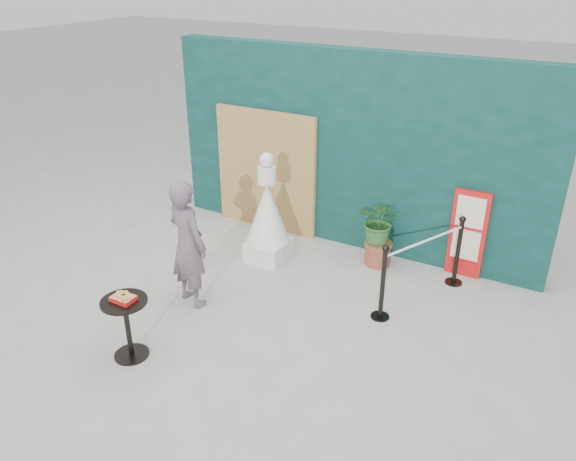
{
  "coord_description": "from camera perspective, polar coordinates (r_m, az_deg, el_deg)",
  "views": [
    {
      "loc": [
        3.17,
        -4.4,
        4.15
      ],
      "look_at": [
        0.0,
        1.2,
        1.0
      ],
      "focal_mm": 35.0,
      "sensor_mm": 36.0,
      "label": 1
    }
  ],
  "objects": [
    {
      "name": "food_basket",
      "position": [
        6.45,
        -16.37,
        -6.55
      ],
      "size": [
        0.26,
        0.19,
        0.11
      ],
      "color": "red",
      "rests_on": "cafe_table"
    },
    {
      "name": "woman",
      "position": [
        7.26,
        -10.14,
        -1.38
      ],
      "size": [
        0.71,
        0.55,
        1.71
      ],
      "primitive_type": "imported",
      "rotation": [
        0.0,
        0.0,
        2.88
      ],
      "color": "#61535E",
      "rests_on": "ground"
    },
    {
      "name": "menu_board",
      "position": [
        8.25,
        17.78,
        -0.38
      ],
      "size": [
        0.5,
        0.07,
        1.3
      ],
      "color": "red",
      "rests_on": "ground"
    },
    {
      "name": "cafe_table",
      "position": [
        6.61,
        -16.08,
        -8.67
      ],
      "size": [
        0.52,
        0.52,
        0.75
      ],
      "color": "black",
      "rests_on": "ground"
    },
    {
      "name": "bamboo_fence",
      "position": [
        9.2,
        -2.27,
        6.05
      ],
      "size": [
        1.8,
        0.08,
        2.0
      ],
      "primitive_type": "cube",
      "color": "tan",
      "rests_on": "ground"
    },
    {
      "name": "ground",
      "position": [
        6.83,
        -5.06,
        -11.46
      ],
      "size": [
        60.0,
        60.0,
        0.0
      ],
      "primitive_type": "plane",
      "color": "#ADAAA5",
      "rests_on": "ground"
    },
    {
      "name": "stanchion_barrier",
      "position": [
        7.56,
        13.48,
        -3.65
      ],
      "size": [
        0.84,
        1.54,
        1.03
      ],
      "color": "black",
      "rests_on": "ground"
    },
    {
      "name": "statue",
      "position": [
        8.27,
        -2.08,
        1.32
      ],
      "size": [
        0.66,
        0.66,
        1.69
      ],
      "color": "white",
      "rests_on": "ground"
    },
    {
      "name": "planter",
      "position": [
        8.26,
        9.3,
        0.29
      ],
      "size": [
        0.61,
        0.53,
        1.04
      ],
      "color": "brown",
      "rests_on": "ground"
    },
    {
      "name": "back_wall",
      "position": [
        8.61,
        6.47,
        7.98
      ],
      "size": [
        6.0,
        0.3,
        3.0
      ],
      "primitive_type": "cube",
      "color": "#0A2E27",
      "rests_on": "ground"
    }
  ]
}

